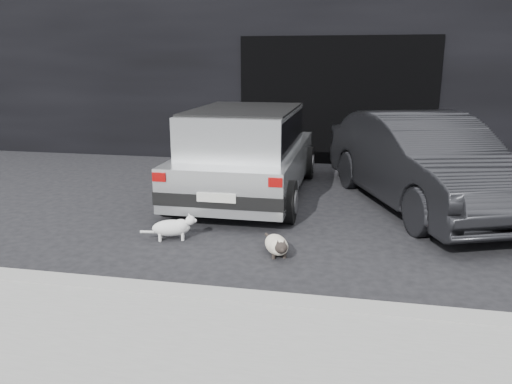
% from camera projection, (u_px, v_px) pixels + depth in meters
% --- Properties ---
extents(ground, '(80.00, 80.00, 0.00)m').
position_uv_depth(ground, '(249.00, 217.00, 6.97)').
color(ground, black).
rests_on(ground, ground).
extents(building_facade, '(34.00, 4.00, 5.00)m').
position_uv_depth(building_facade, '(342.00, 44.00, 11.83)').
color(building_facade, black).
rests_on(building_facade, ground).
extents(garage_opening, '(4.00, 0.10, 2.60)m').
position_uv_depth(garage_opening, '(337.00, 102.00, 10.23)').
color(garage_opening, black).
rests_on(garage_opening, ground).
extents(curb, '(18.00, 0.25, 0.12)m').
position_uv_depth(curb, '(299.00, 306.00, 4.30)').
color(curb, gray).
rests_on(curb, ground).
extents(silver_hatchback, '(1.91, 3.83, 1.41)m').
position_uv_depth(silver_hatchback, '(247.00, 148.00, 7.89)').
color(silver_hatchback, silver).
rests_on(silver_hatchback, ground).
extents(second_car, '(2.87, 4.42, 1.38)m').
position_uv_depth(second_car, '(422.00, 161.00, 7.28)').
color(second_car, black).
rests_on(second_car, ground).
extents(cat_siamese, '(0.41, 0.68, 0.25)m').
position_uv_depth(cat_siamese, '(277.00, 245.00, 5.57)').
color(cat_siamese, beige).
rests_on(cat_siamese, ground).
extents(cat_white, '(0.65, 0.36, 0.32)m').
position_uv_depth(cat_white, '(174.00, 227.00, 6.06)').
color(cat_white, silver).
rests_on(cat_white, ground).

